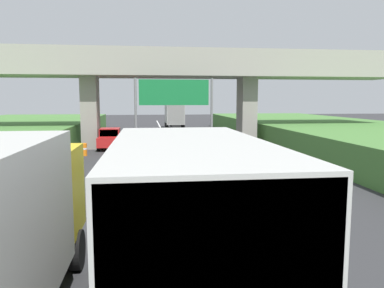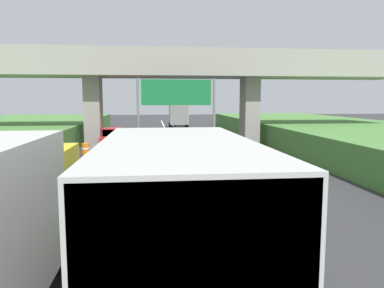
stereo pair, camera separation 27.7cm
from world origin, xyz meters
name	(u,v)px [view 1 (the left image)]	position (x,y,z in m)	size (l,w,h in m)	color
lane_centre_stripe	(177,159)	(0.00, 26.13, 0.00)	(0.20, 92.25, 0.01)	white
overpass_bridge	(170,74)	(0.00, 32.66, 6.18)	(40.00, 4.80, 8.14)	#9E998E
overhead_highway_sign	(174,98)	(0.00, 28.64, 4.19)	(5.88, 0.18, 5.64)	slate
truck_green	(184,218)	(-1.47, 7.50, 1.93)	(2.44, 7.30, 3.44)	black
truck_black	(174,115)	(1.71, 51.24, 1.93)	(2.44, 7.30, 3.44)	black
car_red	(110,139)	(-5.05, 31.87, 0.86)	(1.86, 4.10, 1.72)	red
car_silver	(151,177)	(-1.93, 16.17, 0.86)	(1.86, 4.10, 1.72)	#B2B5B7
construction_barrel_2	(21,198)	(-6.73, 14.93, 0.46)	(0.57, 0.57, 0.90)	orange
construction_barrel_3	(55,174)	(-6.57, 19.39, 0.46)	(0.57, 0.57, 0.90)	orange
construction_barrel_4	(70,159)	(-6.71, 23.85, 0.46)	(0.57, 0.57, 0.90)	orange
construction_barrel_5	(83,149)	(-6.67, 28.30, 0.46)	(0.57, 0.57, 0.90)	orange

